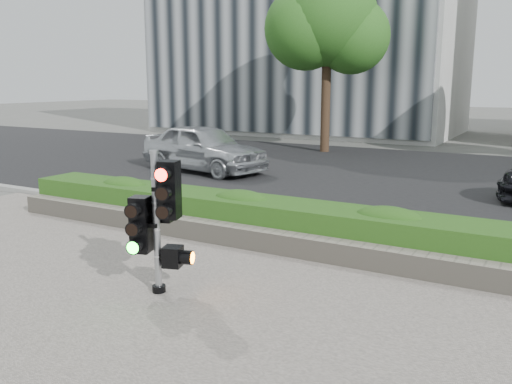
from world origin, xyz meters
TOP-DOWN VIEW (x-y plane):
  - ground at (0.00, 0.00)m, footprint 120.00×120.00m
  - sidewalk at (0.00, -2.50)m, footprint 16.00×11.00m
  - road at (0.00, 10.00)m, footprint 60.00×13.00m
  - curb at (0.00, 3.15)m, footprint 60.00×0.25m
  - stone_wall at (0.00, 1.90)m, footprint 12.00×0.32m
  - hedge at (0.00, 2.55)m, footprint 12.00×1.00m
  - tree_left at (-4.52, 14.56)m, footprint 4.61×4.03m
  - traffic_signal at (-0.69, -0.35)m, footprint 0.68×0.58m
  - car_silver at (-5.87, 8.07)m, footprint 4.56×2.52m

SIDE VIEW (x-z plane):
  - ground at x=0.00m, z-range 0.00..0.00m
  - road at x=0.00m, z-range 0.00..0.02m
  - sidewalk at x=0.00m, z-range 0.00..0.03m
  - curb at x=0.00m, z-range 0.00..0.12m
  - stone_wall at x=0.00m, z-range 0.03..0.37m
  - hedge at x=0.00m, z-range 0.03..0.71m
  - car_silver at x=-5.87m, z-range 0.02..1.49m
  - traffic_signal at x=-0.69m, z-range 0.13..2.01m
  - tree_left at x=-4.52m, z-range 1.37..8.72m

